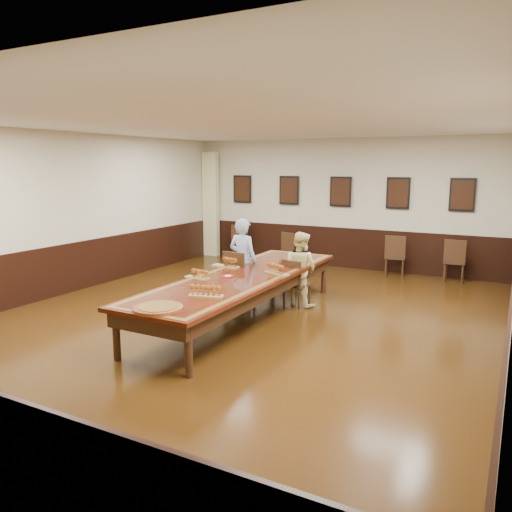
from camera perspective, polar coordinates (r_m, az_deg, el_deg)
The scene contains 23 objects.
floor at distance 8.44m, azimuth -1.61°, elevation -7.30°, with size 8.00×10.00×0.02m, color black.
ceiling at distance 8.07m, azimuth -1.73°, elevation 15.05°, with size 8.00×10.00×0.02m, color white.
wall_back at distance 12.67m, azimuth 9.71°, elevation 5.92°, with size 8.00×0.02×3.20m, color beige.
wall_left at distance 10.66m, azimuth -20.79°, elevation 4.58°, with size 0.02×10.00×3.20m, color beige.
chair_man at distance 9.33m, azimuth -1.85°, elevation -2.37°, with size 0.46×0.51×0.99m, color black, non-canonical shape.
chair_woman at distance 9.12m, azimuth 4.70°, elevation -3.07°, with size 0.41×0.45×0.87m, color black, non-canonical shape.
spare_chair_a at distance 13.65m, azimuth -1.67°, elevation 1.65°, with size 0.45×0.49×0.96m, color black, non-canonical shape.
spare_chair_b at distance 12.79m, azimuth 4.17°, elevation 0.83°, with size 0.41×0.45×0.87m, color black, non-canonical shape.
spare_chair_c at distance 12.00m, azimuth 15.62°, elevation 0.07°, with size 0.45×0.49×0.97m, color black, non-canonical shape.
spare_chair_d at distance 11.85m, azimuth 21.78°, elevation -0.45°, with size 0.45×0.49×0.96m, color black, non-canonical shape.
person_man at distance 9.35m, azimuth -1.50°, elevation -0.49°, with size 0.58×0.38×1.58m, color #4E75C3.
person_woman at distance 9.14m, azimuth 5.06°, elevation -1.46°, with size 0.68×0.53×1.37m, color #ECDF93.
pink_phone at distance 8.24m, azimuth 3.07°, elevation -2.23°, with size 0.08×0.15×0.01m, color #D34675.
curtain at distance 14.16m, azimuth -5.18°, elevation 5.87°, with size 0.45×0.18×2.90m, color beige.
wainscoting at distance 8.30m, azimuth -1.63°, elevation -3.95°, with size 8.00×10.00×1.00m.
conference_table at distance 8.27m, azimuth -1.64°, elevation -3.20°, with size 1.40×5.00×0.76m.
posters at distance 12.58m, azimuth 9.65°, elevation 7.26°, with size 6.14×0.04×0.74m.
flight_a at distance 8.88m, azimuth -3.26°, elevation -0.76°, with size 0.52×0.19×0.19m.
flight_b at distance 8.32m, azimuth 2.35°, elevation -1.54°, with size 0.51×0.32×0.18m.
flight_c at distance 8.05m, azimuth -6.64°, elevation -2.08°, with size 0.44×0.17×0.16m.
flight_d at distance 6.93m, azimuth -5.75°, elevation -4.03°, with size 0.50×0.27×0.18m.
red_plate_grp at distance 8.15m, azimuth -3.24°, elevation -2.34°, with size 0.20×0.20×0.03m.
carved_platter at distance 6.44m, azimuth -11.14°, elevation -5.86°, with size 0.67×0.67×0.05m.
Camera 1 is at (4.00, -6.98, 2.56)m, focal length 35.00 mm.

